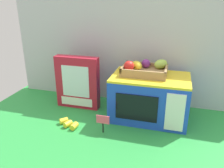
{
  "coord_description": "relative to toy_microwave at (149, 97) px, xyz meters",
  "views": [
    {
      "loc": [
        0.26,
        -1.22,
        0.68
      ],
      "look_at": [
        -0.08,
        0.02,
        0.18
      ],
      "focal_mm": 37.04,
      "sensor_mm": 36.0,
      "label": 1
    }
  ],
  "objects": [
    {
      "name": "ground_plane",
      "position": [
        -0.15,
        -0.01,
        -0.13
      ],
      "size": [
        1.7,
        1.7,
        0.0
      ],
      "primitive_type": "plane",
      "color": "green",
      "rests_on": "ground"
    },
    {
      "name": "food_groups_crate",
      "position": [
        -0.04,
        0.03,
        0.16
      ],
      "size": [
        0.26,
        0.2,
        0.08
      ],
      "color": "#A37F51",
      "rests_on": "toy_microwave"
    },
    {
      "name": "toy_microwave",
      "position": [
        0.0,
        0.0,
        0.0
      ],
      "size": [
        0.43,
        0.29,
        0.26
      ],
      "color": "blue",
      "rests_on": "ground"
    },
    {
      "name": "cookie_set_box",
      "position": [
        -0.45,
        0.02,
        0.04
      ],
      "size": [
        0.27,
        0.07,
        0.33
      ],
      "color": "#B2192D",
      "rests_on": "ground"
    },
    {
      "name": "display_back_panel",
      "position": [
        -0.15,
        0.21,
        0.2
      ],
      "size": [
        1.61,
        0.03,
        0.66
      ],
      "primitive_type": "cube",
      "color": "#B7BABF",
      "rests_on": "ground"
    },
    {
      "name": "loose_toy_banana",
      "position": [
        -0.41,
        -0.22,
        -0.11
      ],
      "size": [
        0.13,
        0.09,
        0.03
      ],
      "color": "yellow",
      "rests_on": "ground"
    },
    {
      "name": "price_sign",
      "position": [
        -0.21,
        -0.23,
        -0.06
      ],
      "size": [
        0.07,
        0.01,
        0.1
      ],
      "color": "black",
      "rests_on": "ground"
    }
  ]
}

